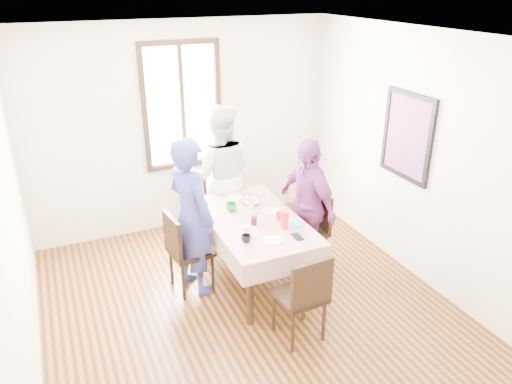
% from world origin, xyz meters
% --- Properties ---
extents(ground, '(4.50, 4.50, 0.00)m').
position_xyz_m(ground, '(0.00, 0.00, 0.00)').
color(ground, black).
rests_on(ground, ground).
extents(back_wall, '(4.00, 0.00, 4.00)m').
position_xyz_m(back_wall, '(0.00, 2.25, 1.35)').
color(back_wall, beige).
rests_on(back_wall, ground).
extents(right_wall, '(0.00, 4.50, 4.50)m').
position_xyz_m(right_wall, '(2.00, 0.00, 1.35)').
color(right_wall, beige).
rests_on(right_wall, ground).
extents(window_frame, '(1.02, 0.06, 1.62)m').
position_xyz_m(window_frame, '(0.00, 2.23, 1.65)').
color(window_frame, black).
rests_on(window_frame, back_wall).
extents(window_pane, '(0.90, 0.02, 1.50)m').
position_xyz_m(window_pane, '(0.00, 2.24, 1.65)').
color(window_pane, white).
rests_on(window_pane, back_wall).
extents(art_poster, '(0.04, 0.76, 0.96)m').
position_xyz_m(art_poster, '(1.98, 0.30, 1.55)').
color(art_poster, red).
rests_on(art_poster, right_wall).
extents(dining_table, '(0.82, 1.51, 0.75)m').
position_xyz_m(dining_table, '(0.26, 0.57, 0.38)').
color(dining_table, black).
rests_on(dining_table, ground).
extents(tablecloth, '(0.94, 1.63, 0.01)m').
position_xyz_m(tablecloth, '(0.26, 0.57, 0.76)').
color(tablecloth, '#51030E').
rests_on(tablecloth, dining_table).
extents(chair_left, '(0.47, 0.47, 0.91)m').
position_xyz_m(chair_left, '(-0.42, 0.71, 0.46)').
color(chair_left, black).
rests_on(chair_left, ground).
extents(chair_right, '(0.44, 0.44, 0.91)m').
position_xyz_m(chair_right, '(0.95, 0.61, 0.46)').
color(chair_right, black).
rests_on(chair_right, ground).
extents(chair_far, '(0.43, 0.43, 0.91)m').
position_xyz_m(chair_far, '(0.26, 1.60, 0.46)').
color(chair_far, black).
rests_on(chair_far, ground).
extents(chair_near, '(0.45, 0.45, 0.91)m').
position_xyz_m(chair_near, '(0.26, -0.47, 0.46)').
color(chair_near, black).
rests_on(chair_near, ground).
extents(person_left, '(0.60, 0.73, 1.72)m').
position_xyz_m(person_left, '(-0.40, 0.71, 0.86)').
color(person_left, navy).
rests_on(person_left, ground).
extents(person_far, '(1.04, 0.92, 1.78)m').
position_xyz_m(person_far, '(0.26, 1.58, 0.89)').
color(person_far, beige).
rests_on(person_far, ground).
extents(person_right, '(0.51, 0.96, 1.56)m').
position_xyz_m(person_right, '(0.93, 0.61, 0.78)').
color(person_right, '#7E337D').
rests_on(person_right, ground).
extents(mug_black, '(0.12, 0.12, 0.08)m').
position_xyz_m(mug_black, '(-0.01, 0.15, 0.80)').
color(mug_black, black).
rests_on(mug_black, tablecloth).
extents(mug_flag, '(0.12, 0.12, 0.08)m').
position_xyz_m(mug_flag, '(0.51, 0.45, 0.80)').
color(mug_flag, red).
rests_on(mug_flag, tablecloth).
extents(mug_green, '(0.14, 0.14, 0.09)m').
position_xyz_m(mug_green, '(0.12, 0.86, 0.81)').
color(mug_green, '#0C7226').
rests_on(mug_green, tablecloth).
extents(serving_bowl, '(0.19, 0.19, 0.05)m').
position_xyz_m(serving_bowl, '(0.39, 0.93, 0.78)').
color(serving_bowl, white).
rests_on(serving_bowl, tablecloth).
extents(juice_carton, '(0.06, 0.06, 0.19)m').
position_xyz_m(juice_carton, '(0.46, 0.25, 0.86)').
color(juice_carton, red).
rests_on(juice_carton, tablecloth).
extents(butter_tub, '(0.11, 0.11, 0.05)m').
position_xyz_m(butter_tub, '(0.57, 0.16, 0.79)').
color(butter_tub, white).
rests_on(butter_tub, tablecloth).
extents(jam_jar, '(0.06, 0.06, 0.09)m').
position_xyz_m(jam_jar, '(0.21, 0.46, 0.81)').
color(jam_jar, black).
rests_on(jam_jar, tablecloth).
extents(drinking_glass, '(0.07, 0.07, 0.09)m').
position_xyz_m(drinking_glass, '(0.06, 0.30, 0.81)').
color(drinking_glass, silver).
rests_on(drinking_glass, tablecloth).
extents(smartphone, '(0.08, 0.16, 0.01)m').
position_xyz_m(smartphone, '(0.50, 0.03, 0.77)').
color(smartphone, black).
rests_on(smartphone, tablecloth).
extents(flower_vase, '(0.07, 0.07, 0.14)m').
position_xyz_m(flower_vase, '(0.25, 0.63, 0.83)').
color(flower_vase, silver).
rests_on(flower_vase, tablecloth).
extents(plate_right, '(0.20, 0.20, 0.01)m').
position_xyz_m(plate_right, '(0.51, 0.66, 0.77)').
color(plate_right, white).
rests_on(plate_right, tablecloth).
extents(plate_far, '(0.20, 0.20, 0.01)m').
position_xyz_m(plate_far, '(0.26, 1.17, 0.77)').
color(plate_far, white).
rests_on(plate_far, tablecloth).
extents(plate_near, '(0.20, 0.20, 0.01)m').
position_xyz_m(plate_near, '(0.23, 0.06, 0.77)').
color(plate_near, white).
rests_on(plate_near, tablecloth).
extents(butter_lid, '(0.12, 0.12, 0.01)m').
position_xyz_m(butter_lid, '(0.57, 0.16, 0.82)').
color(butter_lid, blue).
rests_on(butter_lid, butter_tub).
extents(flower_bunch, '(0.09, 0.09, 0.10)m').
position_xyz_m(flower_bunch, '(0.25, 0.63, 0.95)').
color(flower_bunch, yellow).
rests_on(flower_bunch, flower_vase).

